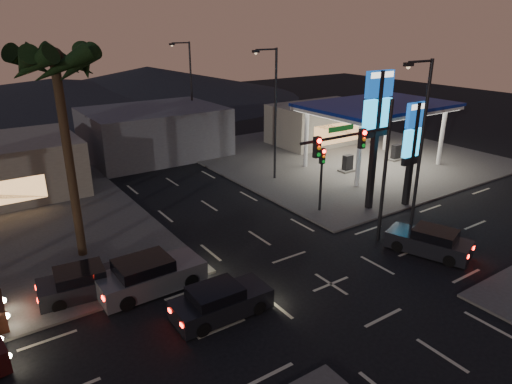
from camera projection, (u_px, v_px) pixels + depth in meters
ground at (331, 284)px, 21.67m from camera, size 140.00×140.00×0.00m
corner_lot_ne at (339, 156)px, 42.49m from camera, size 24.00×24.00×0.12m
gas_station at (377, 108)px, 37.65m from camera, size 12.20×8.20×5.47m
convenience_store at (321, 123)px, 46.75m from camera, size 10.00×6.00×4.00m
pylon_sign_tall at (377, 114)px, 28.20m from camera, size 2.20×0.35×9.00m
pylon_sign_short at (413, 139)px, 29.35m from camera, size 1.60×0.35×7.00m
traffic_signal_mast at (364, 157)px, 23.38m from camera, size 6.10×0.39×8.00m
pedestal_signal at (322, 169)px, 28.97m from camera, size 0.32×0.39×4.30m
streetlight_near at (419, 143)px, 24.04m from camera, size 2.14×0.25×10.00m
streetlight_mid at (273, 108)px, 34.12m from camera, size 2.14×0.25×10.00m
streetlight_far at (189, 87)px, 44.97m from camera, size 2.14×0.25×10.00m
palm_a at (56, 75)px, 21.01m from camera, size 4.41×4.41×10.86m
building_far_mid at (154, 132)px, 42.11m from camera, size 12.00×9.00×4.40m
hill_right at (148, 82)px, 75.21m from camera, size 50.00×50.00×5.00m
hill_center at (52, 93)px, 67.47m from camera, size 60.00×60.00×4.00m
car_lane_a_front at (220, 302)px, 19.16m from camera, size 4.35×1.89×1.40m
car_lane_b_front at (150, 275)px, 20.98m from camera, size 5.03×2.21×1.62m
car_lane_b_mid at (86, 282)px, 20.60m from camera, size 4.41×2.18×1.39m
suv_station at (430, 242)px, 24.39m from camera, size 3.10×4.61×1.43m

